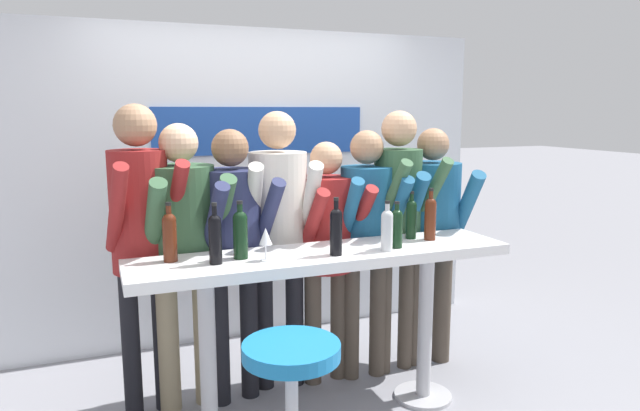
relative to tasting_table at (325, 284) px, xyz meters
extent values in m
cube|color=silver|center=(0.00, 1.46, 0.38)|extent=(3.77, 0.10, 2.41)
cube|color=#1E479E|center=(0.04, 1.40, 0.82)|extent=(1.66, 0.02, 0.36)
cube|color=white|center=(0.00, 0.00, 0.16)|extent=(2.17, 0.48, 0.06)
cylinder|color=#B2B2B7|center=(-0.67, 0.00, -0.32)|extent=(0.09, 0.09, 0.95)
cylinder|color=#B2B2B7|center=(0.67, 0.00, -0.32)|extent=(0.09, 0.09, 0.95)
cylinder|color=#B2B2B7|center=(0.67, 0.00, -0.81)|extent=(0.36, 0.36, 0.02)
cylinder|color=#1972B2|center=(-0.40, -0.59, -0.10)|extent=(0.45, 0.45, 0.07)
cylinder|color=black|center=(-1.04, 0.45, -0.38)|extent=(0.11, 0.11, 0.88)
cylinder|color=black|center=(-0.86, 0.48, -0.38)|extent=(0.11, 0.11, 0.88)
cylinder|color=maroon|center=(-0.95, 0.47, 0.40)|extent=(0.38, 0.38, 0.70)
sphere|color=#9E7556|center=(-0.95, 0.47, 0.89)|extent=(0.24, 0.24, 0.24)
cylinder|color=maroon|center=(-1.08, 0.27, 0.45)|extent=(0.14, 0.41, 0.53)
cylinder|color=maroon|center=(-0.77, 0.32, 0.45)|extent=(0.14, 0.41, 0.53)
cylinder|color=gray|center=(-0.83, 0.44, -0.41)|extent=(0.13, 0.13, 0.83)
cylinder|color=gray|center=(-0.61, 0.46, -0.41)|extent=(0.13, 0.13, 0.83)
cylinder|color=#335638|center=(-0.72, 0.45, 0.33)|extent=(0.43, 0.43, 0.65)
sphere|color=#D6AD89|center=(-0.72, 0.45, 0.79)|extent=(0.22, 0.22, 0.22)
cylinder|color=#335638|center=(-0.89, 0.27, 0.38)|extent=(0.13, 0.40, 0.51)
cylinder|color=#335638|center=(-0.52, 0.31, 0.38)|extent=(0.13, 0.40, 0.51)
cylinder|color=black|center=(-0.53, 0.40, -0.42)|extent=(0.11, 0.11, 0.81)
cylinder|color=black|center=(-0.34, 0.43, -0.42)|extent=(0.11, 0.11, 0.81)
cylinder|color=#23284C|center=(-0.43, 0.42, 0.31)|extent=(0.40, 0.40, 0.64)
sphere|color=brown|center=(-0.43, 0.42, 0.75)|extent=(0.22, 0.22, 0.22)
cylinder|color=#23284C|center=(-0.57, 0.24, 0.35)|extent=(0.14, 0.39, 0.49)
cylinder|color=#23284C|center=(-0.24, 0.29, 0.35)|extent=(0.14, 0.39, 0.49)
cylinder|color=black|center=(-0.22, 0.51, -0.39)|extent=(0.12, 0.12, 0.86)
cylinder|color=black|center=(-0.02, 0.48, -0.39)|extent=(0.12, 0.12, 0.86)
cylinder|color=beige|center=(-0.12, 0.49, 0.38)|extent=(0.41, 0.41, 0.68)
sphere|color=tan|center=(-0.12, 0.49, 0.85)|extent=(0.23, 0.23, 0.23)
cylinder|color=beige|center=(-0.31, 0.35, 0.43)|extent=(0.15, 0.41, 0.52)
cylinder|color=beige|center=(0.03, 0.30, 0.43)|extent=(0.15, 0.41, 0.52)
cylinder|color=#473D33|center=(0.10, 0.45, -0.44)|extent=(0.11, 0.11, 0.77)
cylinder|color=#473D33|center=(0.29, 0.46, -0.44)|extent=(0.11, 0.11, 0.77)
cylinder|color=maroon|center=(0.19, 0.46, 0.25)|extent=(0.37, 0.37, 0.61)
sphere|color=tan|center=(0.19, 0.46, 0.67)|extent=(0.21, 0.21, 0.21)
cylinder|color=maroon|center=(0.04, 0.30, 0.29)|extent=(0.11, 0.37, 0.47)
cylinder|color=maroon|center=(0.37, 0.32, 0.29)|extent=(0.11, 0.37, 0.47)
cylinder|color=#473D33|center=(0.37, 0.42, -0.42)|extent=(0.11, 0.11, 0.80)
cylinder|color=#473D33|center=(0.55, 0.40, -0.42)|extent=(0.11, 0.11, 0.80)
cylinder|color=#19517A|center=(0.46, 0.41, 0.30)|extent=(0.37, 0.37, 0.63)
sphere|color=#9E7556|center=(0.46, 0.41, 0.74)|extent=(0.22, 0.22, 0.22)
cylinder|color=#19517A|center=(0.28, 0.28, 0.34)|extent=(0.13, 0.38, 0.49)
cylinder|color=#19517A|center=(0.60, 0.24, 0.34)|extent=(0.13, 0.38, 0.49)
cylinder|color=#473D33|center=(0.61, 0.42, -0.39)|extent=(0.10, 0.10, 0.86)
cylinder|color=#473D33|center=(0.78, 0.43, -0.39)|extent=(0.10, 0.10, 0.86)
cylinder|color=#335638|center=(0.70, 0.42, 0.38)|extent=(0.34, 0.34, 0.68)
sphere|color=tan|center=(0.70, 0.42, 0.85)|extent=(0.23, 0.23, 0.23)
cylinder|color=#335638|center=(0.55, 0.25, 0.43)|extent=(0.10, 0.40, 0.52)
cylinder|color=#335638|center=(0.86, 0.27, 0.43)|extent=(0.10, 0.40, 0.52)
cylinder|color=#473D33|center=(0.87, 0.46, -0.42)|extent=(0.13, 0.13, 0.80)
cylinder|color=#473D33|center=(1.08, 0.43, -0.42)|extent=(0.13, 0.13, 0.80)
cylinder|color=#19517A|center=(0.97, 0.45, 0.30)|extent=(0.46, 0.46, 0.64)
sphere|color=#9E7556|center=(0.97, 0.45, 0.74)|extent=(0.22, 0.22, 0.22)
cylinder|color=#19517A|center=(0.76, 0.32, 0.35)|extent=(0.16, 0.40, 0.50)
cylinder|color=#19517A|center=(1.14, 0.26, 0.35)|extent=(0.16, 0.40, 0.50)
cylinder|color=#4C1E0F|center=(-0.83, 0.10, 0.30)|extent=(0.07, 0.07, 0.22)
sphere|color=#4C1E0F|center=(-0.83, 0.10, 0.41)|extent=(0.07, 0.07, 0.07)
cylinder|color=#4C1E0F|center=(-0.83, 0.10, 0.45)|extent=(0.03, 0.03, 0.08)
cylinder|color=black|center=(-0.83, 0.10, 0.50)|extent=(0.03, 0.03, 0.02)
cylinder|color=black|center=(-0.62, -0.03, 0.30)|extent=(0.07, 0.07, 0.22)
sphere|color=black|center=(-0.62, -0.03, 0.41)|extent=(0.07, 0.07, 0.07)
cylinder|color=black|center=(-0.62, -0.03, 0.45)|extent=(0.03, 0.03, 0.08)
cylinder|color=black|center=(-0.62, -0.03, 0.50)|extent=(0.03, 0.03, 0.02)
cylinder|color=black|center=(-0.47, 0.02, 0.30)|extent=(0.08, 0.08, 0.22)
sphere|color=black|center=(-0.47, 0.02, 0.41)|extent=(0.08, 0.08, 0.08)
cylinder|color=black|center=(-0.47, 0.02, 0.45)|extent=(0.03, 0.03, 0.08)
cylinder|color=black|center=(-0.47, 0.02, 0.49)|extent=(0.03, 0.03, 0.02)
cylinder|color=#B7BCC1|center=(0.33, -0.12, 0.29)|extent=(0.07, 0.07, 0.20)
sphere|color=#B7BCC1|center=(0.33, -0.12, 0.39)|extent=(0.07, 0.07, 0.07)
cylinder|color=#B7BCC1|center=(0.33, -0.12, 0.43)|extent=(0.03, 0.03, 0.07)
cylinder|color=black|center=(0.33, -0.12, 0.47)|extent=(0.03, 0.03, 0.01)
cylinder|color=black|center=(0.42, -0.07, 0.28)|extent=(0.07, 0.07, 0.19)
sphere|color=black|center=(0.42, -0.07, 0.38)|extent=(0.07, 0.07, 0.07)
cylinder|color=black|center=(0.42, -0.07, 0.41)|extent=(0.03, 0.03, 0.07)
cylinder|color=black|center=(0.42, -0.07, 0.45)|extent=(0.03, 0.03, 0.01)
cylinder|color=#4C1E0F|center=(0.71, 0.03, 0.30)|extent=(0.07, 0.07, 0.22)
sphere|color=#4C1E0F|center=(0.71, 0.03, 0.41)|extent=(0.07, 0.07, 0.07)
cylinder|color=#4C1E0F|center=(0.71, 0.03, 0.45)|extent=(0.03, 0.03, 0.08)
cylinder|color=black|center=(0.71, 0.03, 0.50)|extent=(0.03, 0.03, 0.02)
cylinder|color=black|center=(0.03, -0.10, 0.30)|extent=(0.07, 0.07, 0.22)
sphere|color=black|center=(0.03, -0.10, 0.41)|extent=(0.07, 0.07, 0.07)
cylinder|color=black|center=(0.03, -0.10, 0.45)|extent=(0.03, 0.03, 0.08)
cylinder|color=black|center=(0.03, -0.10, 0.50)|extent=(0.03, 0.03, 0.02)
cylinder|color=black|center=(0.62, 0.11, 0.29)|extent=(0.06, 0.06, 0.21)
sphere|color=black|center=(0.62, 0.11, 0.40)|extent=(0.06, 0.06, 0.06)
cylinder|color=black|center=(0.62, 0.11, 0.43)|extent=(0.02, 0.02, 0.07)
cylinder|color=black|center=(0.62, 0.11, 0.48)|extent=(0.03, 0.03, 0.02)
cylinder|color=silver|center=(-0.36, -0.07, 0.19)|extent=(0.06, 0.06, 0.01)
cylinder|color=silver|center=(-0.36, -0.07, 0.24)|extent=(0.01, 0.01, 0.08)
cone|color=silver|center=(-0.36, -0.07, 0.32)|extent=(0.07, 0.07, 0.09)
camera|label=1|loc=(-1.17, -2.88, 0.97)|focal=32.00mm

